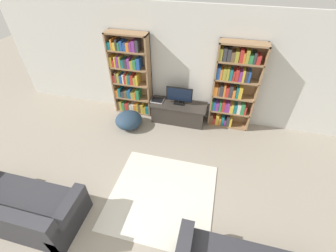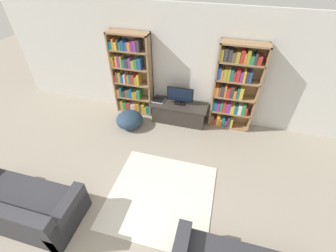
% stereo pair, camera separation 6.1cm
% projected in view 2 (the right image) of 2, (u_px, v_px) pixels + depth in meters
% --- Properties ---
extents(wall_back, '(8.80, 0.06, 2.60)m').
position_uv_depth(wall_back, '(185.00, 67.00, 5.05)').
color(wall_back, silver).
rests_on(wall_back, ground_plane).
extents(bookshelf_left, '(0.94, 0.30, 2.02)m').
position_uv_depth(bookshelf_left, '(131.00, 77.00, 5.38)').
color(bookshelf_left, '#93704C').
rests_on(bookshelf_left, ground_plane).
extents(bookshelf_right, '(0.94, 0.30, 2.02)m').
position_uv_depth(bookshelf_right, '(233.00, 88.00, 4.88)').
color(bookshelf_right, '#93704C').
rests_on(bookshelf_right, ground_plane).
extents(tv_stand, '(1.33, 0.52, 0.48)m').
position_uv_depth(tv_stand, '(179.00, 112.00, 5.49)').
color(tv_stand, '#332D28').
rests_on(tv_stand, ground_plane).
extents(television, '(0.62, 0.16, 0.43)m').
position_uv_depth(television, '(180.00, 96.00, 5.22)').
color(television, black).
rests_on(television, tv_stand).
extents(laptop, '(0.30, 0.23, 0.03)m').
position_uv_depth(laptop, '(158.00, 100.00, 5.45)').
color(laptop, silver).
rests_on(laptop, tv_stand).
extents(area_rug, '(1.80, 1.75, 0.02)m').
position_uv_depth(area_rug, '(161.00, 196.00, 3.99)').
color(area_rug, beige).
rests_on(area_rug, ground_plane).
extents(couch_left_sectional, '(1.97, 0.86, 0.78)m').
position_uv_depth(couch_left_sectional, '(17.00, 206.00, 3.55)').
color(couch_left_sectional, '#2D2D33').
rests_on(couch_left_sectional, ground_plane).
extents(beanbag_ottoman, '(0.63, 0.63, 0.37)m').
position_uv_depth(beanbag_ottoman, '(129.00, 120.00, 5.37)').
color(beanbag_ottoman, '#23384C').
rests_on(beanbag_ottoman, ground_plane).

